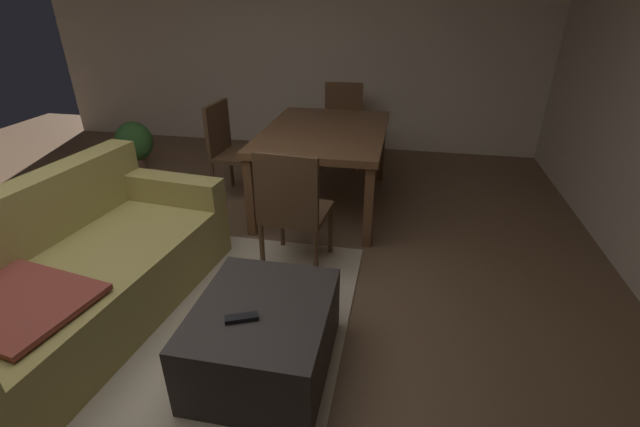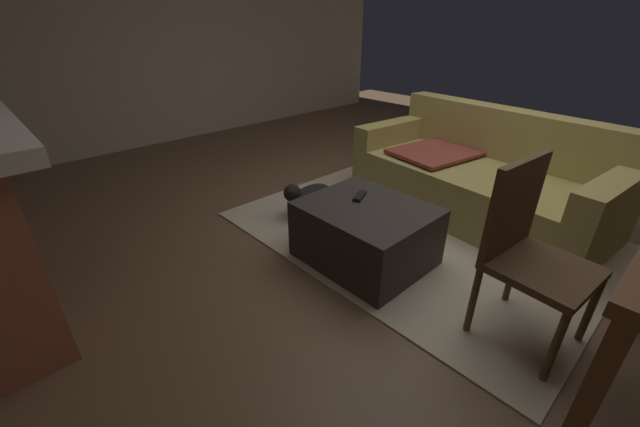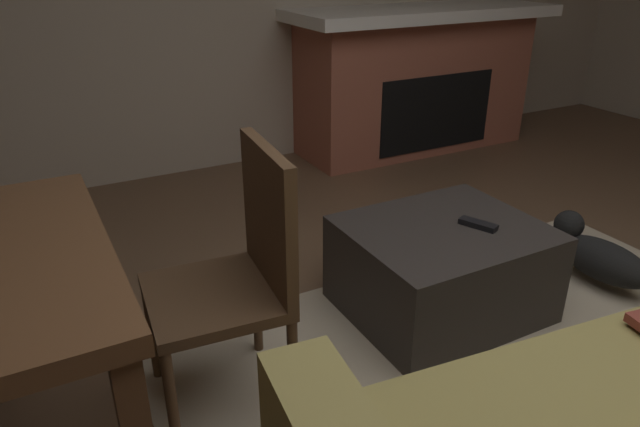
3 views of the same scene
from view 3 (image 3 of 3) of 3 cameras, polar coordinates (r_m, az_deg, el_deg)
The scene contains 6 objects.
area_rug at distance 2.37m, azimuth 20.95°, elevation -15.98°, with size 2.60×2.00×0.01m, color tan.
fireplace at distance 4.69m, azimuth 9.38°, elevation 12.90°, with size 2.06×0.76×1.09m.
ottoman_coffee_table at distance 2.60m, azimuth 11.83°, elevation -5.43°, with size 0.81×0.68×0.42m, color #2D2826.
tv_remote at distance 2.53m, azimuth 15.26°, elevation -1.03°, with size 0.05×0.16×0.02m, color black.
dining_chair_west at distance 1.95m, azimuth -7.91°, elevation -5.20°, with size 0.48×0.48×0.93m.
small_dog at distance 3.05m, azimuth 25.68°, elevation -3.73°, with size 0.23×0.52×0.27m.
Camera 3 is at (1.39, 0.90, 1.49)m, focal length 32.57 mm.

